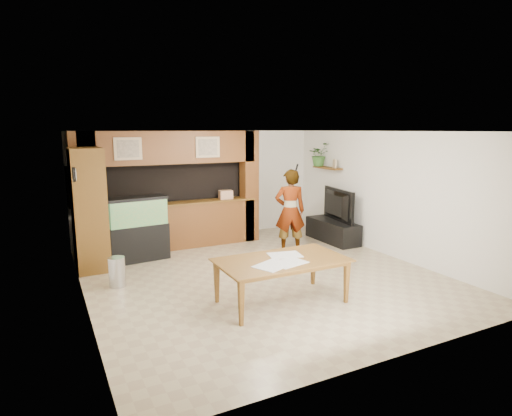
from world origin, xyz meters
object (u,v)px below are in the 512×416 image
television (333,205)px  dining_table (283,282)px  person (290,211)px  aquarium (138,230)px  pantry_cabinet (89,209)px

television → dining_table: television is taller
television → person: (-1.39, -0.32, 0.03)m
television → dining_table: bearing=141.1°
aquarium → person: (3.06, -0.87, 0.26)m
pantry_cabinet → person: pantry_cabinet is taller
pantry_cabinet → person: 4.04m
aquarium → dining_table: bearing=-70.5°
aquarium → dining_table: aquarium is taller
dining_table → pantry_cabinet: bearing=127.8°
dining_table → aquarium: bearing=115.2°
person → aquarium: bearing=4.4°
aquarium → person: 3.19m
pantry_cabinet → television: 5.38m
pantry_cabinet → television: pantry_cabinet is taller
pantry_cabinet → person: (3.96, -0.77, -0.25)m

